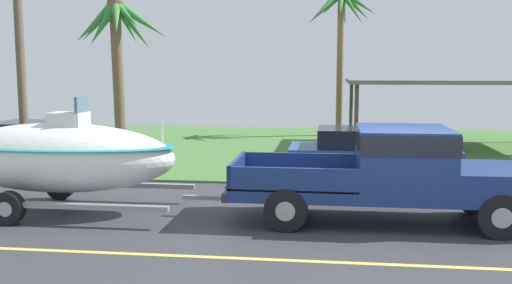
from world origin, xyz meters
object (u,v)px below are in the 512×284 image
object	(u,v)px
pickup_truck_towing	(401,170)
parked_sedan_near	(370,154)
parked_sedan_far	(45,145)
utility_pole	(19,31)
palm_tree_near_right	(117,34)
boat_on_trailer	(58,157)
carport_awning	(455,82)
palm_tree_mid	(341,17)

from	to	relation	value
pickup_truck_towing	parked_sedan_near	xyz separation A→B (m)	(-0.26, 4.42, -0.36)
parked_sedan_far	utility_pole	bearing A→B (deg)	-93.05
palm_tree_near_right	boat_on_trailer	bearing A→B (deg)	-77.85
parked_sedan_near	boat_on_trailer	bearing A→B (deg)	-146.51
boat_on_trailer	utility_pole	size ratio (longest dim) A/B	0.82
carport_awning	utility_pole	world-z (taller)	utility_pole
parked_sedan_far	carport_awning	xyz separation A→B (m)	(13.03, 5.57, 1.80)
boat_on_trailer	parked_sedan_far	size ratio (longest dim) A/B	1.41
pickup_truck_towing	utility_pole	distance (m)	11.11
carport_awning	utility_pole	xyz separation A→B (m)	(-13.09, -6.60, 1.52)
carport_awning	utility_pole	bearing A→B (deg)	-153.25
parked_sedan_near	parked_sedan_far	xyz separation A→B (m)	(-9.61, 0.65, 0.00)
pickup_truck_towing	carport_awning	xyz separation A→B (m)	(3.17, 10.64, 1.44)
carport_awning	palm_tree_near_right	bearing A→B (deg)	-169.28
parked_sedan_near	carport_awning	size ratio (longest dim) A/B	0.57
parked_sedan_near	palm_tree_mid	xyz separation A→B (m)	(-0.67, 9.79, 4.52)
carport_awning	utility_pole	distance (m)	14.74
parked_sedan_near	carport_awning	world-z (taller)	carport_awning
parked_sedan_far	carport_awning	distance (m)	14.29
carport_awning	palm_tree_mid	size ratio (longest dim) A/B	1.20
pickup_truck_towing	palm_tree_mid	world-z (taller)	palm_tree_mid
carport_awning	palm_tree_near_right	distance (m)	12.24
pickup_truck_towing	parked_sedan_far	world-z (taller)	pickup_truck_towing
parked_sedan_far	carport_awning	world-z (taller)	carport_awning
boat_on_trailer	parked_sedan_far	world-z (taller)	boat_on_trailer
parked_sedan_near	palm_tree_near_right	world-z (taller)	palm_tree_near_right
parked_sedan_far	palm_tree_mid	xyz separation A→B (m)	(8.93, 9.14, 4.52)
pickup_truck_towing	utility_pole	size ratio (longest dim) A/B	0.77
parked_sedan_far	carport_awning	bearing A→B (deg)	23.13
parked_sedan_far	utility_pole	size ratio (longest dim) A/B	0.58
pickup_truck_towing	parked_sedan_far	xyz separation A→B (m)	(-9.86, 5.07, -0.36)
parked_sedan_near	parked_sedan_far	size ratio (longest dim) A/B	0.99
parked_sedan_near	palm_tree_near_right	xyz separation A→B (m)	(-8.48, 3.96, 3.49)
pickup_truck_towing	parked_sedan_far	bearing A→B (deg)	152.80
parked_sedan_near	utility_pole	world-z (taller)	utility_pole
boat_on_trailer	utility_pole	bearing A→B (deg)	126.44
parked_sedan_far	palm_tree_near_right	size ratio (longest dim) A/B	0.80
pickup_truck_towing	utility_pole	xyz separation A→B (m)	(-9.92, 4.04, 2.96)
parked_sedan_far	palm_tree_near_right	bearing A→B (deg)	71.27
palm_tree_mid	palm_tree_near_right	bearing A→B (deg)	-143.26
pickup_truck_towing	carport_awning	distance (m)	11.19
parked_sedan_far	palm_tree_near_right	xyz separation A→B (m)	(1.12, 3.31, 3.49)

